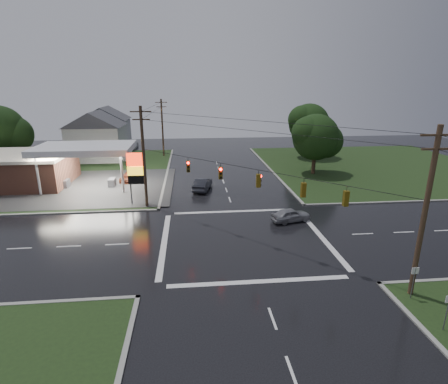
{
  "coord_description": "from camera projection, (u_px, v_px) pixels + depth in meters",
  "views": [
    {
      "loc": [
        -4.53,
        -27.98,
        13.19
      ],
      "look_at": [
        -1.33,
        4.52,
        3.0
      ],
      "focal_mm": 28.0,
      "sensor_mm": 36.0,
      "label": 1
    }
  ],
  "objects": [
    {
      "name": "grass_ne",
      "position": [
        375.0,
        166.0,
        58.06
      ],
      "size": [
        36.0,
        36.0,
        0.08
      ],
      "primitive_type": "cube",
      "color": "black",
      "rests_on": "ground"
    },
    {
      "name": "house_far",
      "position": [
        106.0,
        127.0,
        73.18
      ],
      "size": [
        11.05,
        8.48,
        8.6
      ],
      "color": "silver",
      "rests_on": "ground"
    },
    {
      "name": "traffic_signals",
      "position": [
        246.0,
        168.0,
        28.99
      ],
      "size": [
        26.87,
        26.87,
        1.47
      ],
      "color": "black",
      "rests_on": "ground"
    },
    {
      "name": "tree_nw_behind",
      "position": [
        1.0,
        130.0,
        54.43
      ],
      "size": [
        8.93,
        7.6,
        10.0
      ],
      "color": "black",
      "rests_on": "ground"
    },
    {
      "name": "ground",
      "position": [
        244.0,
        239.0,
        30.94
      ],
      "size": [
        120.0,
        120.0,
        0.0
      ],
      "primitive_type": "plane",
      "color": "black",
      "rests_on": "ground"
    },
    {
      "name": "tree_ne_near",
      "position": [
        317.0,
        137.0,
        51.5
      ],
      "size": [
        7.99,
        6.8,
        8.98
      ],
      "color": "black",
      "rests_on": "ground"
    },
    {
      "name": "house_near",
      "position": [
        97.0,
        135.0,
        61.87
      ],
      "size": [
        11.05,
        8.48,
        8.6
      ],
      "color": "silver",
      "rests_on": "ground"
    },
    {
      "name": "pylon_sign",
      "position": [
        137.0,
        170.0,
        38.74
      ],
      "size": [
        2.0,
        0.35,
        6.0
      ],
      "color": "#59595E",
      "rests_on": "ground"
    },
    {
      "name": "car_crossing",
      "position": [
        291.0,
        215.0,
        34.72
      ],
      "size": [
        4.24,
        2.55,
        1.35
      ],
      "primitive_type": "imported",
      "rotation": [
        0.0,
        0.0,
        1.83
      ],
      "color": "gray",
      "rests_on": "ground"
    },
    {
      "name": "car_north",
      "position": [
        202.0,
        184.0,
        44.97
      ],
      "size": [
        2.83,
        5.02,
        1.57
      ],
      "primitive_type": "imported",
      "rotation": [
        0.0,
        0.0,
        2.88
      ],
      "color": "#22242B",
      "rests_on": "ground"
    },
    {
      "name": "utility_pole_n",
      "position": [
        162.0,
        127.0,
        64.52
      ],
      "size": [
        2.2,
        0.32,
        10.5
      ],
      "color": "#382619",
      "rests_on": "ground"
    },
    {
      "name": "utility_pole_nw",
      "position": [
        144.0,
        156.0,
        37.37
      ],
      "size": [
        2.2,
        0.32,
        11.0
      ],
      "color": "#382619",
      "rests_on": "ground"
    },
    {
      "name": "utility_pole_se",
      "position": [
        425.0,
        213.0,
        21.1
      ],
      "size": [
        2.2,
        0.32,
        11.0
      ],
      "color": "#382619",
      "rests_on": "ground"
    },
    {
      "name": "grass_nw",
      "position": [
        49.0,
        174.0,
        53.2
      ],
      "size": [
        36.0,
        36.0,
        0.08
      ],
      "primitive_type": "cube",
      "color": "black",
      "rests_on": "ground"
    },
    {
      "name": "tree_ne_far",
      "position": [
        310.0,
        124.0,
        63.0
      ],
      "size": [
        8.46,
        7.2,
        9.8
      ],
      "color": "black",
      "rests_on": "ground"
    },
    {
      "name": "car_pump",
      "position": [
        131.0,
        176.0,
        49.28
      ],
      "size": [
        3.01,
        4.94,
        1.34
      ],
      "primitive_type": "imported",
      "rotation": [
        0.0,
        0.0,
        -0.26
      ],
      "color": "#542113",
      "rests_on": "ground"
    },
    {
      "name": "gas_station",
      "position": [
        31.0,
        167.0,
        46.49
      ],
      "size": [
        26.2,
        18.0,
        5.6
      ],
      "color": "#2D2D2D",
      "rests_on": "ground"
    }
  ]
}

